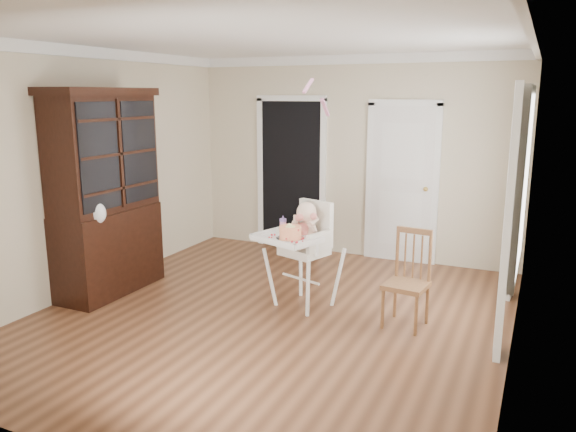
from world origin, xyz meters
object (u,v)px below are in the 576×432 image
at_px(cake, 290,232).
at_px(dining_chair, 407,282).
at_px(sippy_cup, 283,225).
at_px(china_cabinet, 105,193).
at_px(high_chair, 304,242).

bearing_deg(cake, dining_chair, 9.79).
distance_m(sippy_cup, dining_chair, 1.40).
height_order(china_cabinet, dining_chair, china_cabinet).
distance_m(cake, sippy_cup, 0.31).
bearing_deg(high_chair, dining_chair, 15.36).
height_order(high_chair, dining_chair, high_chair).
relative_size(cake, dining_chair, 0.30).
distance_m(cake, dining_chair, 1.23).
xyz_separation_m(china_cabinet, dining_chair, (3.27, 0.44, -0.70)).
relative_size(high_chair, dining_chair, 1.21).
bearing_deg(dining_chair, cake, -163.45).
bearing_deg(high_chair, china_cabinet, -148.83).
relative_size(cake, china_cabinet, 0.13).
distance_m(cake, china_cabinet, 2.16).
height_order(sippy_cup, dining_chair, sippy_cup).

